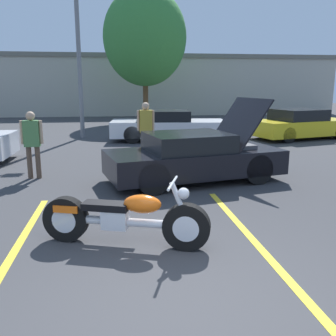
# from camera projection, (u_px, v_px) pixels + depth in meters

# --- Properties ---
(ground_plane) EXTENTS (80.00, 80.00, 0.00)m
(ground_plane) POSITION_uv_depth(u_px,v_px,m) (193.00, 316.00, 3.71)
(ground_plane) COLOR #38383A
(parking_stripe_foreground) EXTENTS (0.12, 5.57, 0.01)m
(parking_stripe_foreground) POSITION_uv_depth(u_px,v_px,m) (5.00, 267.00, 4.68)
(parking_stripe_foreground) COLOR yellow
(parking_stripe_foreground) RESTS_ON ground
(parking_stripe_middle) EXTENTS (0.12, 5.57, 0.01)m
(parking_stripe_middle) POSITION_uv_depth(u_px,v_px,m) (263.00, 251.00, 5.13)
(parking_stripe_middle) COLOR yellow
(parking_stripe_middle) RESTS_ON ground
(far_building) EXTENTS (32.00, 4.20, 4.40)m
(far_building) POSITION_uv_depth(u_px,v_px,m) (124.00, 83.00, 28.39)
(far_building) COLOR #B2AD9E
(far_building) RESTS_ON ground
(light_pole) EXTENTS (1.21, 0.28, 7.59)m
(light_pole) POSITION_uv_depth(u_px,v_px,m) (80.00, 36.00, 15.26)
(light_pole) COLOR slate
(light_pole) RESTS_ON ground
(tree_background) EXTENTS (4.85, 4.85, 7.71)m
(tree_background) POSITION_uv_depth(u_px,v_px,m) (145.00, 37.00, 21.77)
(tree_background) COLOR brown
(tree_background) RESTS_ON ground
(motorcycle) EXTENTS (2.35, 1.00, 0.97)m
(motorcycle) POSITION_uv_depth(u_px,v_px,m) (124.00, 218.00, 5.27)
(motorcycle) COLOR black
(motorcycle) RESTS_ON ground
(show_car_hood_open) EXTENTS (4.32, 2.51, 1.92)m
(show_car_hood_open) POSITION_uv_depth(u_px,v_px,m) (195.00, 157.00, 8.77)
(show_car_hood_open) COLOR black
(show_car_hood_open) RESTS_ON ground
(parked_car_mid_row) EXTENTS (4.76, 2.22, 1.22)m
(parked_car_mid_row) POSITION_uv_depth(u_px,v_px,m) (167.00, 126.00, 15.24)
(parked_car_mid_row) COLOR silver
(parked_car_mid_row) RESTS_ON ground
(parked_car_right_row) EXTENTS (4.59, 2.86, 1.24)m
(parked_car_right_row) POSITION_uv_depth(u_px,v_px,m) (300.00, 125.00, 15.75)
(parked_car_right_row) COLOR yellow
(parked_car_right_row) RESTS_ON ground
(spectator_near_motorcycle) EXTENTS (0.52, 0.21, 1.62)m
(spectator_near_motorcycle) POSITION_uv_depth(u_px,v_px,m) (32.00, 139.00, 8.94)
(spectator_near_motorcycle) COLOR brown
(spectator_near_motorcycle) RESTS_ON ground
(spectator_midground) EXTENTS (0.52, 0.23, 1.73)m
(spectator_midground) POSITION_uv_depth(u_px,v_px,m) (146.00, 126.00, 11.11)
(spectator_midground) COLOR gray
(spectator_midground) RESTS_ON ground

